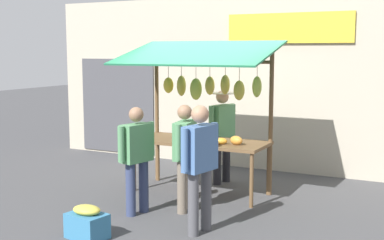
{
  "coord_description": "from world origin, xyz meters",
  "views": [
    {
      "loc": [
        -3.65,
        7.47,
        2.34
      ],
      "look_at": [
        0.0,
        0.3,
        1.25
      ],
      "focal_mm": 48.39,
      "sensor_mm": 36.0,
      "label": 1
    }
  ],
  "objects_px": {
    "shopper_with_shopping_bag": "(200,160)",
    "shopper_with_ponytail": "(137,153)",
    "vendor_with_sunhat": "(222,129)",
    "produce_crate_near": "(87,223)",
    "market_stall": "(202,98)",
    "shopper_in_grey_tee": "(185,151)"
  },
  "relations": [
    {
      "from": "shopper_with_shopping_bag",
      "to": "shopper_with_ponytail",
      "type": "relative_size",
      "value": 1.07
    },
    {
      "from": "vendor_with_sunhat",
      "to": "produce_crate_near",
      "type": "height_order",
      "value": "vendor_with_sunhat"
    },
    {
      "from": "vendor_with_sunhat",
      "to": "shopper_with_shopping_bag",
      "type": "distance_m",
      "value": 2.57
    },
    {
      "from": "market_stall",
      "to": "shopper_with_ponytail",
      "type": "relative_size",
      "value": 1.62
    },
    {
      "from": "market_stall",
      "to": "shopper_in_grey_tee",
      "type": "height_order",
      "value": "market_stall"
    },
    {
      "from": "shopper_with_ponytail",
      "to": "market_stall",
      "type": "bearing_deg",
      "value": 1.46
    },
    {
      "from": "market_stall",
      "to": "produce_crate_near",
      "type": "relative_size",
      "value": 4.57
    },
    {
      "from": "market_stall",
      "to": "shopper_with_shopping_bag",
      "type": "bearing_deg",
      "value": 115.04
    },
    {
      "from": "shopper_with_ponytail",
      "to": "produce_crate_near",
      "type": "distance_m",
      "value": 1.31
    },
    {
      "from": "market_stall",
      "to": "vendor_with_sunhat",
      "type": "distance_m",
      "value": 0.91
    },
    {
      "from": "vendor_with_sunhat",
      "to": "shopper_with_shopping_bag",
      "type": "bearing_deg",
      "value": 29.69
    },
    {
      "from": "shopper_with_ponytail",
      "to": "shopper_with_shopping_bag",
      "type": "bearing_deg",
      "value": -90.76
    },
    {
      "from": "shopper_in_grey_tee",
      "to": "shopper_with_ponytail",
      "type": "height_order",
      "value": "shopper_in_grey_tee"
    },
    {
      "from": "vendor_with_sunhat",
      "to": "shopper_with_shopping_bag",
      "type": "height_order",
      "value": "shopper_with_shopping_bag"
    },
    {
      "from": "market_stall",
      "to": "shopper_with_ponytail",
      "type": "height_order",
      "value": "market_stall"
    },
    {
      "from": "shopper_with_ponytail",
      "to": "produce_crate_near",
      "type": "height_order",
      "value": "shopper_with_ponytail"
    },
    {
      "from": "market_stall",
      "to": "produce_crate_near",
      "type": "bearing_deg",
      "value": 82.31
    },
    {
      "from": "shopper_with_ponytail",
      "to": "produce_crate_near",
      "type": "relative_size",
      "value": 2.83
    },
    {
      "from": "vendor_with_sunhat",
      "to": "shopper_with_ponytail",
      "type": "xyz_separation_m",
      "value": [
        0.38,
        2.16,
        -0.09
      ]
    },
    {
      "from": "market_stall",
      "to": "vendor_with_sunhat",
      "type": "height_order",
      "value": "market_stall"
    },
    {
      "from": "vendor_with_sunhat",
      "to": "shopper_in_grey_tee",
      "type": "xyz_separation_m",
      "value": [
        -0.17,
        1.72,
        -0.08
      ]
    },
    {
      "from": "shopper_in_grey_tee",
      "to": "market_stall",
      "type": "bearing_deg",
      "value": 3.19
    }
  ]
}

